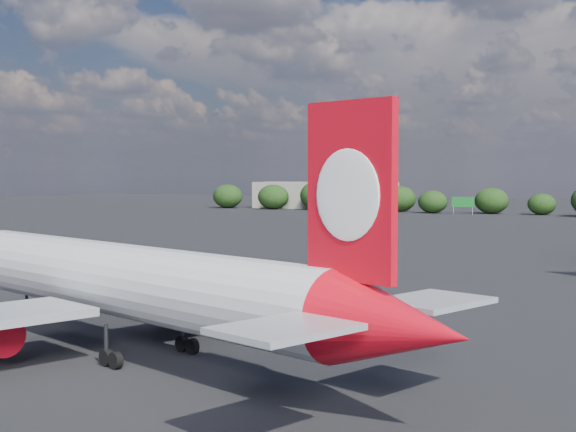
% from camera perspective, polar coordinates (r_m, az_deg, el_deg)
% --- Properties ---
extents(ground, '(500.00, 500.00, 0.00)m').
position_cam_1_polar(ground, '(97.78, 4.68, -3.15)').
color(ground, black).
rests_on(ground, ground).
extents(qantas_airliner, '(40.66, 39.03, 13.57)m').
position_cam_1_polar(qantas_airliner, '(46.28, -10.30, -4.91)').
color(qantas_airliner, silver).
rests_on(qantas_airliner, ground).
extents(terminal_building, '(42.00, 16.00, 8.00)m').
position_cam_1_polar(terminal_building, '(244.34, 2.64, 1.48)').
color(terminal_building, gray).
rests_on(terminal_building, ground).
extents(highway_sign, '(6.00, 0.30, 4.50)m').
position_cam_1_polar(highway_sign, '(213.16, 12.34, 0.96)').
color(highway_sign, '#166F25').
rests_on(highway_sign, ground).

